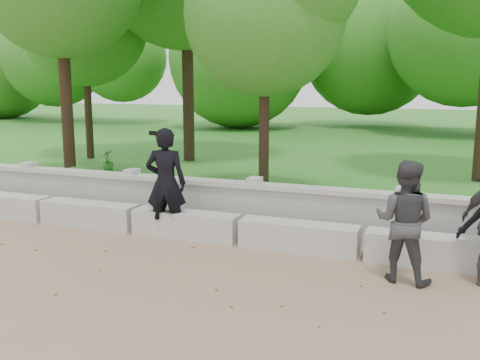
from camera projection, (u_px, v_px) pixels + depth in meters
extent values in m
plane|color=#907458|center=(67.00, 265.00, 7.85)|extent=(80.00, 80.00, 0.00)
cube|color=#1C5D19|center=(305.00, 148.00, 20.67)|extent=(40.00, 22.00, 0.25)
cube|color=#BAB7B0|center=(6.00, 206.00, 10.62)|extent=(1.90, 0.45, 0.45)
cube|color=#BAB7B0|center=(89.00, 214.00, 9.91)|extent=(1.90, 0.45, 0.45)
cube|color=#BAB7B0|center=(186.00, 225.00, 9.20)|extent=(1.90, 0.45, 0.45)
cube|color=#BAB7B0|center=(299.00, 237.00, 8.49)|extent=(1.90, 0.45, 0.45)
cube|color=#BAB7B0|center=(432.00, 251.00, 7.77)|extent=(1.90, 0.45, 0.45)
cube|color=#AFACA5|center=(155.00, 201.00, 10.16)|extent=(12.50, 0.25, 0.82)
cube|color=#BAB7B0|center=(155.00, 178.00, 10.08)|extent=(12.50, 0.35, 0.08)
cube|color=black|center=(165.00, 193.00, 9.89)|extent=(0.36, 0.02, 0.24)
imported|color=black|center=(166.00, 183.00, 9.09)|extent=(0.78, 0.61, 1.90)
cube|color=black|center=(153.00, 133.00, 8.58)|extent=(0.14, 0.05, 0.07)
imported|color=#38383C|center=(404.00, 221.00, 7.08)|extent=(0.90, 0.76, 1.65)
cylinder|color=#382619|center=(88.00, 104.00, 16.84)|extent=(0.23, 0.23, 3.44)
sphere|color=#22611D|center=(83.00, 12.00, 16.34)|extent=(3.94, 3.94, 3.94)
cylinder|color=#382619|center=(66.00, 99.00, 12.33)|extent=(0.27, 0.27, 4.03)
cylinder|color=#382619|center=(188.00, 77.00, 16.18)|extent=(0.35, 0.35, 5.12)
cylinder|color=#382619|center=(264.00, 126.00, 10.70)|extent=(0.21, 0.21, 3.05)
sphere|color=#22611D|center=(265.00, 1.00, 10.27)|extent=(3.17, 3.17, 3.17)
imported|color=#2F7528|center=(78.00, 178.00, 11.83)|extent=(0.39, 0.37, 0.62)
imported|color=#2F7528|center=(239.00, 192.00, 10.30)|extent=(0.44, 0.44, 0.63)
imported|color=#2F7528|center=(407.00, 204.00, 9.37)|extent=(0.58, 0.52, 0.58)
imported|color=#2F7528|center=(108.00, 161.00, 14.51)|extent=(0.38, 0.41, 0.59)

